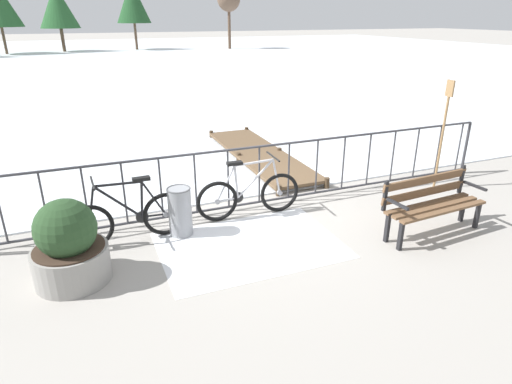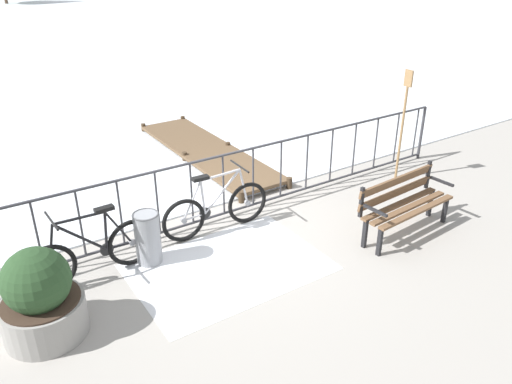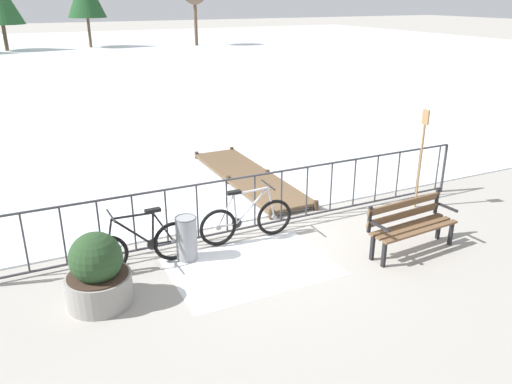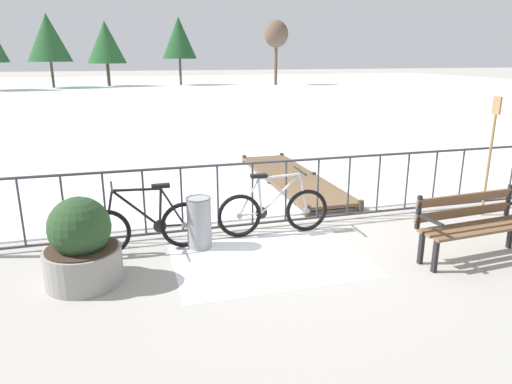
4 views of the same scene
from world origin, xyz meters
The scene contains 15 objects.
ground_plane centered at (0.00, 0.00, 0.00)m, with size 160.00×160.00×0.00m, color #9E9991.
frozen_pond centered at (0.00, 28.40, 0.01)m, with size 80.00×56.00×0.03m, color silver.
snow_patch centered at (-0.64, -1.20, 0.00)m, with size 2.50×1.74×0.01m, color white.
railing_fence centered at (0.00, 0.00, 0.56)m, with size 9.06×0.06×1.07m.
bicycle_near_railing centered at (-2.17, -0.45, 0.37)m, with size 1.71×0.52×0.97m.
bicycle_second centered at (-0.30, -0.29, 0.37)m, with size 1.71×0.52×0.97m.
park_bench centered at (1.97, -1.80, 0.51)m, with size 1.63×0.60×0.89m.
planter_with_shrub centered at (-2.94, -1.19, 0.47)m, with size 0.89×0.89×1.06m.
trash_bin centered at (-1.45, -0.50, 0.37)m, with size 0.35×0.35×0.73m.
oar_upright centered at (3.37, -0.44, 1.14)m, with size 0.04×0.16×1.98m.
wooden_dock centered at (1.00, 2.40, 0.12)m, with size 1.10×4.31×0.20m.
tree_far_west centered at (-3.17, 36.81, 3.66)m, with size 3.25×3.25×5.40m.
tree_west_mid centered at (-7.52, 35.83, 3.96)m, with size 3.46×3.46×5.83m.
tree_centre centered at (3.02, 36.81, 4.07)m, with size 2.99×2.99×5.85m.
tree_far_east centered at (11.29, 34.64, 4.33)m, with size 2.11×2.11×5.56m.
Camera 4 is at (-2.38, -6.61, 2.61)m, focal length 32.88 mm.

